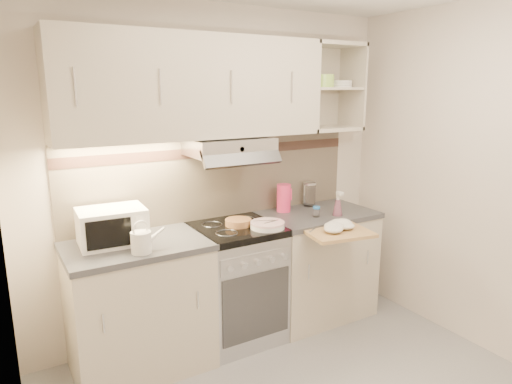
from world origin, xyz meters
TOP-DOWN VIEW (x-y plane):
  - room_shell at (0.00, 0.37)m, footprint 3.04×2.84m
  - base_cabinet_left at (-0.75, 1.10)m, footprint 0.90×0.60m
  - worktop_left at (-0.75, 1.10)m, footprint 0.92×0.62m
  - base_cabinet_right at (0.75, 1.10)m, footprint 0.90×0.60m
  - worktop_right at (0.75, 1.10)m, footprint 0.92×0.62m
  - electric_range at (0.00, 1.10)m, footprint 0.60×0.60m
  - microwave at (-0.88, 1.17)m, footprint 0.43×0.33m
  - watering_can at (-0.76, 0.90)m, footprint 0.24×0.13m
  - plate_stack at (0.17, 0.94)m, footprint 0.25×0.25m
  - bread_loaf at (0.02, 1.10)m, footprint 0.20×0.20m
  - pink_pitcher at (0.53, 1.26)m, footprint 0.12×0.11m
  - glass_jar at (0.83, 1.30)m, footprint 0.11×0.11m
  - spice_jar at (0.66, 0.99)m, footprint 0.06×0.06m
  - spray_bottle at (0.83, 0.94)m, footprint 0.08×0.08m
  - cutting_board at (0.60, 0.69)m, footprint 0.52×0.48m
  - dish_towel at (0.62, 0.69)m, footprint 0.27×0.23m

SIDE VIEW (x-z plane):
  - base_cabinet_left at x=-0.75m, z-range 0.00..0.86m
  - base_cabinet_right at x=0.75m, z-range 0.00..0.86m
  - electric_range at x=0.00m, z-range 0.00..0.90m
  - cutting_board at x=0.60m, z-range 0.86..0.89m
  - worktop_left at x=-0.75m, z-range 0.86..0.90m
  - worktop_right at x=0.75m, z-range 0.86..0.90m
  - dish_towel at x=0.62m, z-range 0.89..0.96m
  - plate_stack at x=0.17m, z-range 0.90..0.95m
  - bread_loaf at x=0.02m, z-range 0.90..0.95m
  - spice_jar at x=0.66m, z-range 0.90..0.98m
  - watering_can at x=-0.76m, z-range 0.87..1.08m
  - spray_bottle at x=0.83m, z-range 0.88..1.09m
  - glass_jar at x=0.83m, z-range 0.90..1.11m
  - pink_pitcher at x=0.53m, z-range 0.90..1.13m
  - microwave at x=-0.88m, z-range 0.90..1.14m
  - room_shell at x=0.00m, z-range 0.37..2.89m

